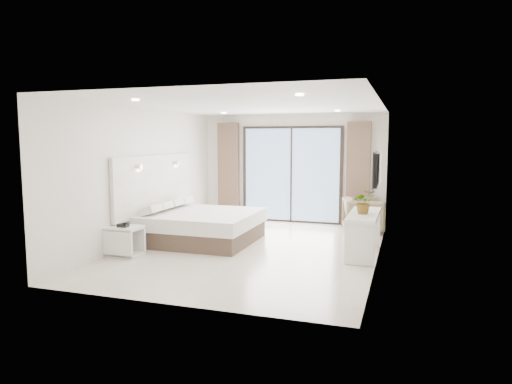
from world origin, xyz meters
TOP-DOWN VIEW (x-y plane):
  - ground at (0.00, 0.00)m, footprint 6.20×6.20m
  - room_shell at (-0.20, 0.79)m, footprint 4.62×6.22m
  - bed at (-1.22, 0.33)m, footprint 2.18×2.07m
  - nightstand at (-2.02, -1.17)m, footprint 0.58×0.48m
  - phone at (-2.01, -1.21)m, footprint 0.20×0.16m
  - console_desk at (2.04, 0.21)m, footprint 0.51×1.62m
  - plant at (2.04, 0.13)m, footprint 0.51×0.53m
  - armchair at (1.85, 2.32)m, footprint 0.96×1.00m

SIDE VIEW (x-z plane):
  - ground at x=0.00m, z-range 0.00..0.00m
  - nightstand at x=-2.02m, z-range 0.00..0.53m
  - bed at x=-1.22m, z-range -0.05..0.69m
  - armchair at x=1.85m, z-range 0.00..0.86m
  - phone at x=-2.01m, z-range 0.53..0.59m
  - console_desk at x=2.04m, z-range 0.18..0.95m
  - plant at x=2.04m, z-range 0.77..1.10m
  - room_shell at x=-0.20m, z-range 0.22..2.94m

